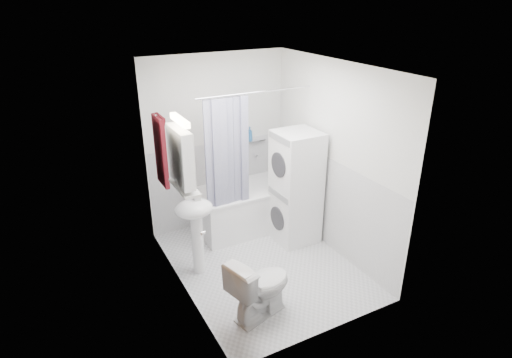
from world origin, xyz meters
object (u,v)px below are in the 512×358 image
bathtub (253,204)px  toilet (260,287)px  sink (195,220)px  washer_dryer (296,188)px

bathtub → toilet: toilet is taller
sink → toilet: bearing=-73.2°
washer_dryer → bathtub: bearing=118.7°
sink → washer_dryer: (1.43, 0.10, 0.05)m
bathtub → washer_dryer: washer_dryer is taller
bathtub → washer_dryer: 0.78m
washer_dryer → toilet: (-1.13, -1.11, -0.41)m
bathtub → washer_dryer: (0.32, -0.58, 0.42)m
toilet → washer_dryer: bearing=-60.7°
sink → toilet: (0.30, -1.00, -0.36)m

